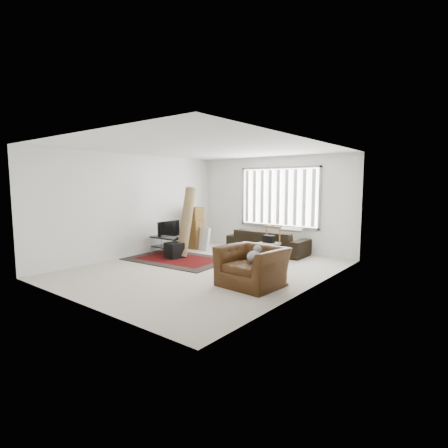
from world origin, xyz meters
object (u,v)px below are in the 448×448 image
Objects in this scene: sofa at (268,238)px; moving_boxes at (195,229)px; tv_stand at (167,242)px; armchair at (252,263)px; side_chair at (269,242)px.

moving_boxes is at bearing 16.34° from sofa.
armchair is at bearing -16.90° from tv_stand.
tv_stand is 1.17m from moving_boxes.
side_chair is (0.49, -0.75, 0.04)m from sofa.
moving_boxes is at bearing 90.97° from tv_stand.
armchair is (3.50, -1.06, 0.08)m from tv_stand.
moving_boxes is (-0.02, 1.14, 0.23)m from tv_stand.
side_chair is at bearing 117.12° from armchair.
moving_boxes reaches higher than sofa.
tv_stand is at bearing 39.50° from sofa.
side_chair is at bearing 22.41° from tv_stand.
side_chair is (2.60, 1.07, 0.13)m from tv_stand.
tv_stand is 2.79m from sofa.
tv_stand is 0.78× the size of moving_boxes.
tv_stand is 0.43× the size of sofa.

